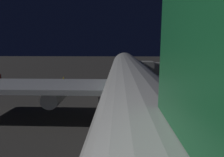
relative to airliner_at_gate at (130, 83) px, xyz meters
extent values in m
plane|color=#383533|center=(0.00, -8.76, -5.95)|extent=(320.00, 320.00, 0.00)
cylinder|color=silver|center=(0.00, -1.24, 0.15)|extent=(5.91, 48.36, 5.91)
sphere|color=silver|center=(0.00, -25.42, 0.15)|extent=(5.79, 5.79, 5.79)
cube|color=#196033|center=(0.00, -1.24, -0.30)|extent=(5.97, 46.42, 0.50)
cube|color=black|center=(0.00, -23.65, 1.18)|extent=(3.25, 1.40, 0.90)
cube|color=#B7BABF|center=(0.00, -1.67, -0.89)|extent=(55.97, 8.01, 0.70)
cylinder|color=#B7BABF|center=(-11.07, -2.67, -2.65)|extent=(2.51, 5.77, 2.51)
cylinder|color=black|center=(-11.07, -5.56, -2.65)|extent=(2.14, 0.15, 2.14)
cylinder|color=#B7BABF|center=(11.07, -2.67, -2.65)|extent=(2.51, 5.77, 2.51)
cylinder|color=black|center=(11.07, -5.56, -2.65)|extent=(2.14, 0.15, 2.14)
cylinder|color=#B7BABF|center=(0.00, -21.92, -3.48)|extent=(0.28, 0.28, 2.54)
cylinder|color=black|center=(0.00, -21.92, -5.35)|extent=(0.45, 1.20, 1.20)
cylinder|color=#B7BABF|center=(-4.20, -0.67, -3.48)|extent=(0.28, 0.28, 2.54)
cylinder|color=black|center=(-4.20, -1.32, -5.35)|extent=(0.45, 1.20, 1.20)
cylinder|color=black|center=(-4.20, -0.02, -5.35)|extent=(0.45, 1.20, 1.20)
cylinder|color=#B7BABF|center=(4.20, -0.67, -3.48)|extent=(0.28, 0.28, 2.54)
cylinder|color=black|center=(4.20, -1.32, -5.35)|extent=(0.45, 1.20, 1.20)
cylinder|color=black|center=(4.20, -0.02, -5.35)|extent=(0.45, 1.20, 1.20)
cube|color=#9E9E99|center=(-14.50, -15.08, 0.15)|extent=(20.80, 2.60, 2.50)
cube|color=#9E9E99|center=(-4.10, -15.08, 0.15)|extent=(3.20, 3.40, 3.00)
cube|color=black|center=(-2.70, -15.08, 0.15)|extent=(0.70, 3.20, 2.70)
cylinder|color=#B7BABF|center=(-5.10, -15.08, -3.53)|extent=(0.56, 0.56, 4.85)
cylinder|color=black|center=(-5.70, -15.08, -5.65)|extent=(0.25, 0.60, 0.60)
cylinder|color=black|center=(-4.50, -15.08, -5.65)|extent=(0.25, 0.60, 0.60)
cylinder|color=#59595E|center=(-25.50, -29.34, 1.42)|extent=(0.40, 0.40, 14.74)
cube|color=#F9EFC6|center=(-26.40, -29.34, 9.04)|extent=(1.10, 0.50, 0.60)
cube|color=#F9EFC6|center=(-24.60, -29.34, 9.04)|extent=(1.10, 0.50, 0.60)
cylinder|color=black|center=(36.22, -28.49, -5.60)|extent=(0.24, 0.70, 0.70)
cylinder|color=black|center=(17.63, -29.34, -5.49)|extent=(0.28, 0.28, 0.93)
cylinder|color=yellow|center=(17.63, -29.34, -4.70)|extent=(0.40, 0.40, 0.65)
sphere|color=tan|center=(17.63, -29.34, -4.25)|extent=(0.24, 0.24, 0.24)
sphere|color=yellow|center=(17.63, -29.34, -4.20)|extent=(0.23, 0.23, 0.23)
cone|color=orange|center=(-2.20, -27.42, -5.68)|extent=(0.36, 0.36, 0.55)
cone|color=orange|center=(2.20, -27.42, -5.68)|extent=(0.36, 0.36, 0.55)
camera|label=1|loc=(1.43, 25.10, 4.92)|focal=30.60mm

